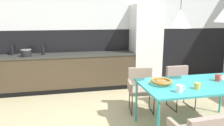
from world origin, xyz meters
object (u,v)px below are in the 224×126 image
Objects in this scene: refrigerator_column at (145,46)px; pendant_lamp_over_table_near at (180,19)px; cooking_pot at (26,53)px; bottle_vinegar_dark at (12,50)px; mug_tall_blue at (218,78)px; mug_dark_espresso at (180,89)px; armchair_by_stool at (141,84)px; armchair_near_window at (180,82)px; fruit_bowl at (161,81)px; mug_short_terracotta at (197,86)px; dining_table at (197,86)px; bottle_spice_small at (43,50)px.

refrigerator_column is 1.69× the size of pendant_lamp_over_table_near.
bottle_vinegar_dark reaches higher than cooking_pot.
mug_tall_blue is at bearing 2.25° from pendant_lamp_over_table_near.
mug_dark_espresso is 3.50m from cooking_pot.
armchair_by_stool is 1.51m from pendant_lamp_over_table_near.
fruit_bowl reaches higher than armchair_near_window.
armchair_near_window is at bearing 56.11° from pendant_lamp_over_table_near.
mug_short_terracotta is 0.33m from mug_dark_espresso.
pendant_lamp_over_table_near reaches higher than bottle_vinegar_dark.
dining_table is 13.92× the size of mug_short_terracotta.
mug_tall_blue is (0.99, -0.83, 0.30)m from armchair_by_stool.
mug_short_terracotta is 0.45× the size of bottle_spice_small.
mug_dark_espresso is at bearing -101.31° from refrigerator_column.
armchair_near_window reaches higher than dining_table.
armchair_near_window is 2.49× the size of fruit_bowl.
armchair_near_window is 0.89m from mug_tall_blue.
mug_tall_blue is at bearing -81.86° from refrigerator_column.
cooking_pot reaches higher than mug_dark_espresso.
mug_dark_espresso is 0.99m from pendant_lamp_over_table_near.
armchair_by_stool is 2.51× the size of fruit_bowl.
fruit_bowl is 2.38× the size of mug_tall_blue.
mug_short_terracotta is (-0.55, -0.28, -0.01)m from mug_tall_blue.
bottle_spice_small is 0.23× the size of pendant_lamp_over_table_near.
cooking_pot reaches higher than mug_short_terracotta.
armchair_near_window is at bearing 59.47° from mug_dark_espresso.
bottle_spice_small is at bearing 135.60° from dining_table.
mug_dark_espresso is 0.60× the size of cooking_pot.
fruit_bowl is at bearing -50.80° from bottle_spice_small.
refrigerator_column is 2.63m from mug_short_terracotta.
fruit_bowl is at bearing 43.85° from armchair_near_window.
mug_dark_espresso is (0.09, -0.37, 0.00)m from fruit_bowl.
mug_dark_espresso is at bearing -110.45° from pendant_lamp_over_table_near.
armchair_near_window is 1.39m from mug_dark_espresso.
mug_short_terracotta is 0.46× the size of bottle_vinegar_dark.
mug_tall_blue is at bearing 149.82° from armchair_by_stool.
dining_table is 1.41× the size of pendant_lamp_over_table_near.
armchair_near_window is at bearing -84.24° from refrigerator_column.
mug_tall_blue is at bearing 21.90° from mug_dark_espresso.
mug_tall_blue is (0.18, -0.82, 0.30)m from armchair_near_window.
fruit_bowl is 2.58× the size of mug_short_terracotta.
dining_table is 12.67× the size of mug_dark_espresso.
armchair_near_window is 2.97× the size of bottle_vinegar_dark.
pendant_lamp_over_table_near is at bearing -42.29° from cooking_pot.
dining_table is 5.40× the size of fruit_bowl.
refrigerator_column is 2.50m from pendant_lamp_over_table_near.
mug_short_terracotta is 0.98m from pendant_lamp_over_table_near.
mug_short_terracotta is at bearing 121.23° from armchair_by_stool.
mug_short_terracotta is at bearing 69.36° from armchair_near_window.
refrigerator_column reaches higher than mug_short_terracotta.
bottle_vinegar_dark is at bearing -23.25° from armchair_by_stool.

